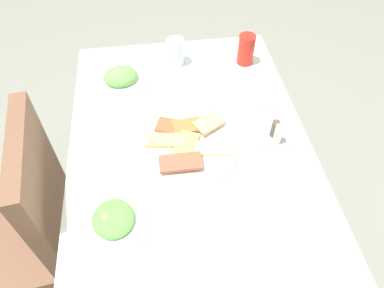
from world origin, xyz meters
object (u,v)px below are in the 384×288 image
dining_table (191,165)px  pide_platter (191,144)px  salad_plate_rice (114,220)px  drinking_glass (175,52)px  dining_chair (24,222)px  salad_plate_greens (121,78)px  paper_napkin (258,94)px  soda_can (246,49)px  fork (263,93)px  spoon (253,94)px  condiment_caddy (275,136)px

dining_table → pide_platter: size_ratio=4.00×
salad_plate_rice → drinking_glass: size_ratio=1.92×
dining_table → pide_platter: pide_platter is taller
dining_chair → pide_platter: bearing=-82.0°
dining_table → dining_chair: size_ratio=1.37×
salad_plate_greens → salad_plate_rice: salad_plate_greens is taller
pide_platter → dining_table: bearing=-179.7°
dining_chair → paper_napkin: size_ratio=7.87×
pide_platter → paper_napkin: 0.36m
dining_table → soda_can: 0.54m
dining_chair → salad_plate_rice: bearing=-115.1°
fork → spoon: 0.04m
soda_can → spoon: soda_can is taller
pide_platter → drinking_glass: drinking_glass is taller
drinking_glass → fork: 0.39m
pide_platter → salad_plate_greens: size_ratio=1.47×
dining_table → paper_napkin: 0.38m
salad_plate_rice → paper_napkin: (0.46, -0.53, -0.01)m
fork → pide_platter: bearing=116.0°
condiment_caddy → soda_can: bearing=-0.0°
fork → condiment_caddy: condiment_caddy is taller
salad_plate_greens → spoon: bearing=-106.1°
dining_table → salad_plate_greens: 0.45m
pide_platter → soda_can: bearing=-33.7°
pide_platter → spoon: 0.34m
dining_chair → soda_can: (0.50, -0.87, 0.27)m
dining_table → paper_napkin: paper_napkin is taller
dining_table → fork: fork is taller
dining_chair → drinking_glass: dining_chair is taller
dining_chair → soda_can: dining_chair is taller
pide_platter → fork: (0.22, -0.30, -0.01)m
pide_platter → drinking_glass: 0.45m
condiment_caddy → fork: bearing=-5.9°
pide_platter → fork: bearing=-54.0°
dining_table → pide_platter: bearing=0.3°
spoon → condiment_caddy: condiment_caddy is taller
pide_platter → condiment_caddy: condiment_caddy is taller
paper_napkin → dining_chair: bearing=109.1°
salad_plate_greens → soda_can: 0.50m
dining_table → salad_plate_greens: bearing=30.2°
spoon → salad_plate_greens: bearing=63.8°
dining_table → condiment_caddy: bearing=-88.9°
dining_chair → soda_can: bearing=-60.0°
condiment_caddy → pide_platter: bearing=87.2°
salad_plate_greens → fork: (-0.14, -0.52, -0.01)m
soda_can → salad_plate_rice: bearing=141.5°
dining_table → fork: bearing=-51.7°
salad_plate_greens → paper_napkin: size_ratio=1.84×
paper_napkin → spoon: (0.00, 0.02, 0.00)m
pide_platter → paper_napkin: (0.22, -0.28, -0.01)m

